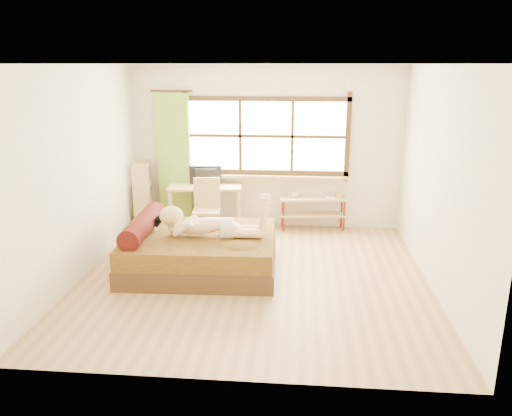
# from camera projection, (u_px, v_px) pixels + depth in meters

# --- Properties ---
(floor) EXTENTS (4.50, 4.50, 0.00)m
(floor) POSITION_uv_depth(u_px,v_px,m) (254.00, 277.00, 6.57)
(floor) COLOR #9E754C
(floor) RESTS_ON ground
(ceiling) EXTENTS (4.50, 4.50, 0.00)m
(ceiling) POSITION_uv_depth(u_px,v_px,m) (254.00, 64.00, 5.82)
(ceiling) COLOR white
(ceiling) RESTS_ON wall_back
(wall_back) EXTENTS (4.50, 0.00, 4.50)m
(wall_back) POSITION_uv_depth(u_px,v_px,m) (266.00, 148.00, 8.35)
(wall_back) COLOR silver
(wall_back) RESTS_ON floor
(wall_front) EXTENTS (4.50, 0.00, 4.50)m
(wall_front) POSITION_uv_depth(u_px,v_px,m) (228.00, 237.00, 4.04)
(wall_front) COLOR silver
(wall_front) RESTS_ON floor
(wall_left) EXTENTS (0.00, 4.50, 4.50)m
(wall_left) POSITION_uv_depth(u_px,v_px,m) (79.00, 174.00, 6.39)
(wall_left) COLOR silver
(wall_left) RESTS_ON floor
(wall_right) EXTENTS (0.00, 4.50, 4.50)m
(wall_right) POSITION_uv_depth(u_px,v_px,m) (439.00, 181.00, 6.00)
(wall_right) COLOR silver
(wall_right) RESTS_ON floor
(window) EXTENTS (2.80, 0.16, 1.46)m
(window) POSITION_uv_depth(u_px,v_px,m) (266.00, 139.00, 8.28)
(window) COLOR #FFEDBF
(window) RESTS_ON wall_back
(curtain) EXTENTS (0.55, 0.10, 2.20)m
(curtain) POSITION_uv_depth(u_px,v_px,m) (174.00, 160.00, 8.42)
(curtain) COLOR olive
(curtain) RESTS_ON wall_back
(bed) EXTENTS (2.06, 1.67, 0.76)m
(bed) POSITION_uv_depth(u_px,v_px,m) (198.00, 250.00, 6.76)
(bed) COLOR #362610
(bed) RESTS_ON floor
(woman) EXTENTS (1.42, 0.45, 0.60)m
(woman) POSITION_uv_depth(u_px,v_px,m) (210.00, 214.00, 6.55)
(woman) COLOR beige
(woman) RESTS_ON bed
(kitten) EXTENTS (0.30, 0.13, 0.24)m
(kitten) POSITION_uv_depth(u_px,v_px,m) (150.00, 222.00, 6.82)
(kitten) COLOR black
(kitten) RESTS_ON bed
(desk) EXTENTS (1.26, 0.68, 0.76)m
(desk) POSITION_uv_depth(u_px,v_px,m) (205.00, 191.00, 8.34)
(desk) COLOR tan
(desk) RESTS_ON floor
(monitor) EXTENTS (0.54, 0.12, 0.31)m
(monitor) POSITION_uv_depth(u_px,v_px,m) (205.00, 176.00, 8.32)
(monitor) COLOR black
(monitor) RESTS_ON desk
(chair) EXTENTS (0.46, 0.46, 0.95)m
(chair) POSITION_uv_depth(u_px,v_px,m) (207.00, 205.00, 8.02)
(chair) COLOR tan
(chair) RESTS_ON floor
(pipe_shelf) EXTENTS (1.13, 0.40, 0.63)m
(pipe_shelf) POSITION_uv_depth(u_px,v_px,m) (314.00, 206.00, 8.37)
(pipe_shelf) COLOR tan
(pipe_shelf) RESTS_ON floor
(cup) EXTENTS (0.14, 0.14, 0.10)m
(cup) POSITION_uv_depth(u_px,v_px,m) (296.00, 194.00, 8.34)
(cup) COLOR gray
(cup) RESTS_ON pipe_shelf
(book) EXTENTS (0.17, 0.21, 0.02)m
(book) POSITION_uv_depth(u_px,v_px,m) (326.00, 198.00, 8.31)
(book) COLOR gray
(book) RESTS_ON pipe_shelf
(bookshelf) EXTENTS (0.37, 0.53, 1.11)m
(bookshelf) POSITION_uv_depth(u_px,v_px,m) (143.00, 195.00, 8.47)
(bookshelf) COLOR tan
(bookshelf) RESTS_ON floor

